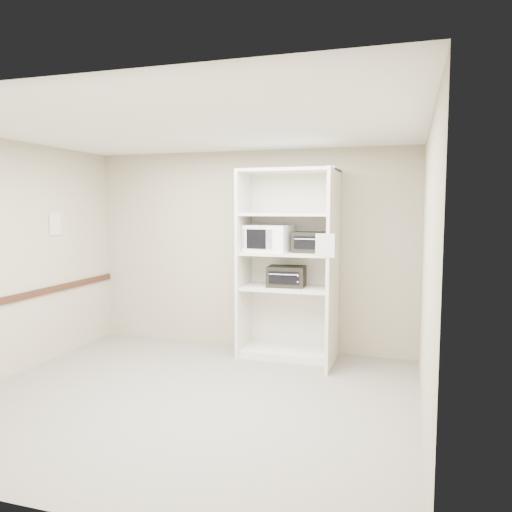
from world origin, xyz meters
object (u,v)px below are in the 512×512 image
(shelving_unit, at_px, (292,271))
(microwave, at_px, (269,238))
(toaster_oven_upper, at_px, (311,242))
(toaster_oven_lower, at_px, (286,276))

(shelving_unit, bearing_deg, microwave, -179.14)
(microwave, relative_size, toaster_oven_upper, 1.26)
(microwave, bearing_deg, toaster_oven_upper, 9.01)
(toaster_oven_upper, bearing_deg, shelving_unit, -176.41)
(shelving_unit, distance_m, toaster_oven_upper, 0.44)
(microwave, distance_m, toaster_oven_upper, 0.56)
(microwave, xyz_separation_m, toaster_oven_upper, (0.56, 0.02, -0.04))
(microwave, height_order, toaster_oven_lower, microwave)
(shelving_unit, xyz_separation_m, microwave, (-0.31, -0.00, 0.41))
(toaster_oven_lower, bearing_deg, toaster_oven_upper, -3.04)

